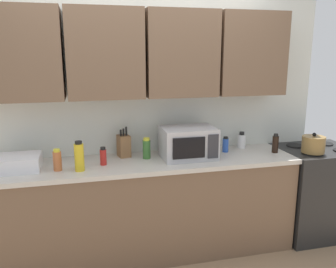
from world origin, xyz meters
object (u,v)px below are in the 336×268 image
(kettle, at_px, (313,144))
(bottle_red_sauce, at_px, (103,156))
(microwave, at_px, (188,143))
(dish_rack, at_px, (16,163))
(bottle_soy_dark, at_px, (275,144))
(bottle_white_jar, at_px, (241,141))
(bottle_yellow_mustard, at_px, (79,157))
(bottle_green_oil, at_px, (147,149))
(bottle_blue_cleaner, at_px, (225,145))
(bottle_spice_jar, at_px, (57,160))
(knife_block, at_px, (124,146))
(stove_range, at_px, (314,191))

(kettle, height_order, bottle_red_sauce, kettle)
(microwave, bearing_deg, dish_rack, -179.73)
(bottle_soy_dark, bearing_deg, bottle_white_jar, 135.53)
(bottle_yellow_mustard, bearing_deg, bottle_green_oil, 19.43)
(bottle_red_sauce, xyz_separation_m, bottle_soy_dark, (1.63, -0.01, 0.01))
(bottle_soy_dark, bearing_deg, bottle_blue_cleaner, 163.37)
(bottle_soy_dark, bearing_deg, bottle_yellow_mustard, -176.70)
(microwave, distance_m, bottle_white_jar, 0.65)
(bottle_spice_jar, bearing_deg, dish_rack, 164.42)
(dish_rack, bearing_deg, bottle_spice_jar, -15.58)
(knife_block, relative_size, bottle_spice_jar, 1.55)
(kettle, relative_size, bottle_green_oil, 1.10)
(stove_range, bearing_deg, bottle_white_jar, 163.56)
(bottle_yellow_mustard, bearing_deg, stove_range, 3.02)
(bottle_red_sauce, bearing_deg, bottle_spice_jar, -170.77)
(bottle_green_oil, xyz_separation_m, bottle_blue_cleaner, (0.78, 0.03, -0.02))
(dish_rack, bearing_deg, bottle_yellow_mustard, -15.85)
(bottle_spice_jar, xyz_separation_m, bottle_green_oil, (0.76, 0.16, 0.01))
(dish_rack, height_order, bottle_green_oil, bottle_green_oil)
(bottle_blue_cleaner, bearing_deg, knife_block, 175.47)
(bottle_red_sauce, xyz_separation_m, bottle_spice_jar, (-0.37, -0.06, 0.01))
(kettle, bearing_deg, bottle_yellow_mustard, 179.53)
(dish_rack, height_order, bottle_yellow_mustard, bottle_yellow_mustard)
(knife_block, distance_m, bottle_soy_dark, 1.44)
(kettle, distance_m, bottle_red_sauce, 1.96)
(microwave, height_order, dish_rack, microwave)
(bottle_white_jar, height_order, bottle_yellow_mustard, bottle_yellow_mustard)
(knife_block, distance_m, bottle_spice_jar, 0.63)
(bottle_soy_dark, bearing_deg, bottle_red_sauce, 179.78)
(microwave, xyz_separation_m, bottle_yellow_mustard, (-0.96, -0.15, -0.02))
(bottle_white_jar, bearing_deg, bottle_green_oil, -172.42)
(knife_block, distance_m, bottle_white_jar, 1.19)
(kettle, bearing_deg, bottle_green_oil, 171.79)
(bottle_blue_cleaner, height_order, bottle_soy_dark, bottle_soy_dark)
(bottle_spice_jar, height_order, bottle_yellow_mustard, bottle_yellow_mustard)
(bottle_green_oil, bearing_deg, bottle_red_sauce, -166.21)
(bottle_yellow_mustard, bearing_deg, bottle_spice_jar, 163.65)
(kettle, relative_size, bottle_soy_dark, 1.15)
(microwave, xyz_separation_m, bottle_white_jar, (0.62, 0.19, -0.07))
(bottle_soy_dark, bearing_deg, dish_rack, 179.08)
(dish_rack, height_order, knife_block, knife_block)
(knife_block, height_order, bottle_blue_cleaner, knife_block)
(kettle, bearing_deg, bottle_soy_dark, 159.50)
(kettle, distance_m, bottle_spice_jar, 2.33)
(microwave, height_order, bottle_yellow_mustard, microwave)
(bottle_yellow_mustard, height_order, bottle_blue_cleaner, bottle_yellow_mustard)
(knife_block, height_order, bottle_green_oil, knife_block)
(kettle, distance_m, bottle_green_oil, 1.58)
(bottle_green_oil, bearing_deg, bottle_white_jar, 7.58)
(bottle_red_sauce, bearing_deg, knife_block, 45.80)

